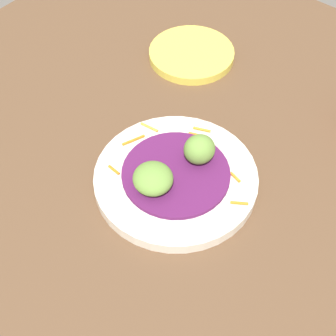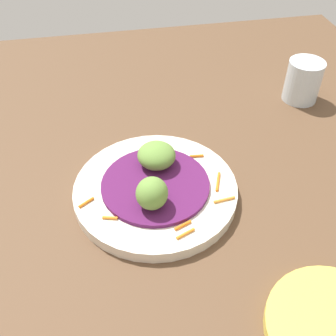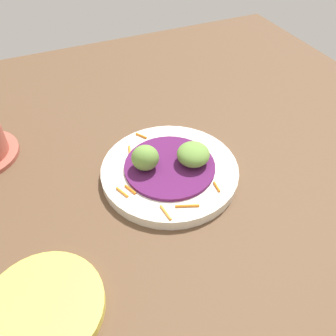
% 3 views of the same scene
% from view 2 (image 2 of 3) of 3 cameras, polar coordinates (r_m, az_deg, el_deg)
% --- Properties ---
extents(table_surface, '(1.10, 1.10, 0.02)m').
position_cam_2_polar(table_surface, '(0.59, -2.91, -3.97)').
color(table_surface, brown).
rests_on(table_surface, ground).
extents(main_plate, '(0.23, 0.23, 0.02)m').
position_cam_2_polar(main_plate, '(0.58, -1.78, -3.22)').
color(main_plate, silver).
rests_on(main_plate, table_surface).
extents(cabbage_bed, '(0.15, 0.15, 0.01)m').
position_cam_2_polar(cabbage_bed, '(0.57, -1.80, -2.36)').
color(cabbage_bed, '#51194C').
rests_on(cabbage_bed, main_plate).
extents(carrot_garnish, '(0.15, 0.21, 0.00)m').
position_cam_2_polar(carrot_garnish, '(0.55, 1.61, -4.61)').
color(carrot_garnish, orange).
rests_on(carrot_garnish, main_plate).
extents(guac_scoop_left, '(0.07, 0.07, 0.03)m').
position_cam_2_polar(guac_scoop_left, '(0.58, -1.64, 1.81)').
color(guac_scoop_left, olive).
rests_on(guac_scoop_left, cabbage_bed).
extents(guac_scoop_center, '(0.06, 0.06, 0.04)m').
position_cam_2_polar(guac_scoop_center, '(0.52, -2.09, -3.58)').
color(guac_scoop_center, olive).
rests_on(guac_scoop_center, cabbage_bed).
extents(side_plate_small, '(0.15, 0.15, 0.01)m').
position_cam_2_polar(side_plate_small, '(0.49, 22.73, -20.49)').
color(side_plate_small, '#E0CC4C').
rests_on(side_plate_small, table_surface).
extents(water_glass, '(0.06, 0.06, 0.08)m').
position_cam_2_polar(water_glass, '(0.80, 18.61, 11.63)').
color(water_glass, silver).
rests_on(water_glass, table_surface).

